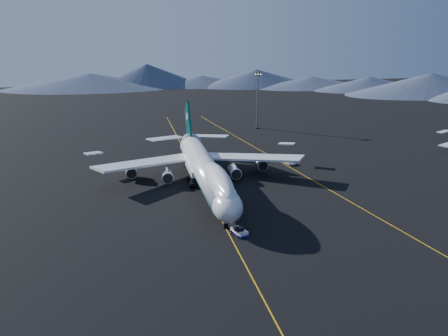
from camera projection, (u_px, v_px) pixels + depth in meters
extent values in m
plane|color=black|center=(205.00, 190.00, 132.77)|extent=(500.00, 500.00, 0.00)
cube|color=#D39A0C|center=(205.00, 190.00, 132.76)|extent=(0.25, 220.00, 0.01)
cube|color=#D39A0C|center=(299.00, 173.00, 147.97)|extent=(28.08, 198.09, 0.01)
cone|color=#404A62|center=(90.00, 80.00, 341.03)|extent=(100.00, 100.00, 12.00)
cone|color=#404A62|center=(202.00, 77.00, 356.66)|extent=(100.00, 100.00, 12.00)
cone|color=#404A62|center=(312.00, 79.00, 347.71)|extent=(100.00, 100.00, 12.00)
cone|color=#404A62|center=(431.00, 84.00, 315.16)|extent=(100.00, 100.00, 12.00)
cylinder|color=silver|center=(205.00, 170.00, 131.21)|extent=(6.50, 56.00, 6.50)
ellipsoid|color=silver|center=(227.00, 206.00, 104.86)|extent=(6.50, 10.40, 6.50)
ellipsoid|color=silver|center=(218.00, 181.00, 113.11)|extent=(5.13, 25.16, 5.85)
cube|color=black|center=(229.00, 204.00, 102.65)|extent=(3.60, 1.61, 1.29)
cone|color=silver|center=(188.00, 139.00, 162.05)|extent=(6.50, 12.00, 6.50)
cube|color=#033935|center=(205.00, 172.00, 132.40)|extent=(6.24, 60.00, 1.10)
cube|color=silver|center=(202.00, 168.00, 136.69)|extent=(7.50, 13.00, 1.60)
cube|color=silver|center=(147.00, 163.00, 139.35)|extent=(30.62, 23.28, 2.83)
cube|color=silver|center=(248.00, 157.00, 144.95)|extent=(30.62, 23.28, 2.83)
cylinder|color=slate|center=(167.00, 175.00, 137.32)|extent=(2.90, 5.50, 2.90)
cylinder|color=slate|center=(131.00, 171.00, 141.61)|extent=(2.90, 5.50, 2.90)
cylinder|color=slate|center=(234.00, 171.00, 141.00)|extent=(2.90, 5.50, 2.90)
cylinder|color=slate|center=(260.00, 163.00, 148.95)|extent=(2.90, 5.50, 2.90)
cube|color=#033935|center=(188.00, 125.00, 159.72)|extent=(0.55, 14.11, 15.94)
cube|color=silver|center=(165.00, 138.00, 161.90)|extent=(12.39, 9.47, 0.98)
cube|color=silver|center=(210.00, 136.00, 164.80)|extent=(12.39, 9.47, 0.98)
cylinder|color=black|center=(226.00, 226.00, 107.67)|extent=(0.90, 1.10, 1.10)
cube|color=silver|center=(239.00, 232.00, 104.16)|extent=(3.19, 4.49, 1.01)
cube|color=navy|center=(239.00, 233.00, 104.26)|extent=(3.33, 4.69, 0.46)
cube|color=black|center=(239.00, 228.00, 103.95)|extent=(1.86, 1.86, 0.83)
imported|color=white|center=(289.00, 162.00, 157.00)|extent=(4.11, 6.21, 1.59)
cylinder|color=black|center=(257.00, 128.00, 211.36)|extent=(2.15, 2.15, 0.36)
cylinder|color=slate|center=(257.00, 102.00, 208.30)|extent=(0.63, 0.63, 22.39)
cube|color=black|center=(258.00, 74.00, 205.12)|extent=(2.87, 0.72, 1.07)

